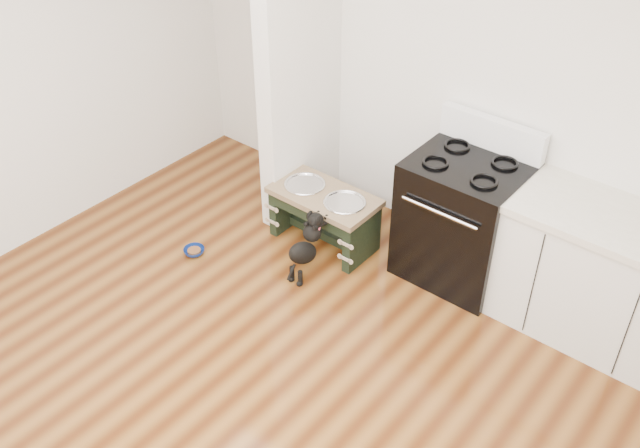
% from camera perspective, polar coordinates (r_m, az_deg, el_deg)
% --- Properties ---
extents(ground, '(5.00, 5.00, 0.00)m').
position_cam_1_polar(ground, '(4.27, -7.91, -16.99)').
color(ground, '#48220D').
rests_on(ground, ground).
extents(room_shell, '(5.00, 5.00, 5.00)m').
position_cam_1_polar(room_shell, '(3.12, -10.36, 0.94)').
color(room_shell, silver).
rests_on(room_shell, ground).
extents(partition_wall, '(0.15, 0.80, 2.70)m').
position_cam_1_polar(partition_wall, '(5.29, -1.66, 13.72)').
color(partition_wall, silver).
rests_on(partition_wall, ground).
extents(oven_range, '(0.76, 0.69, 1.14)m').
position_cam_1_polar(oven_range, '(5.07, 11.31, 0.50)').
color(oven_range, black).
rests_on(oven_range, ground).
extents(cabinet_run, '(1.24, 0.64, 0.91)m').
position_cam_1_polar(cabinet_run, '(4.85, 21.43, -3.99)').
color(cabinet_run, silver).
rests_on(cabinet_run, ground).
extents(dog_feeder, '(0.81, 0.43, 0.46)m').
position_cam_1_polar(dog_feeder, '(5.34, 0.29, 1.27)').
color(dog_feeder, black).
rests_on(dog_feeder, ground).
extents(puppy, '(0.14, 0.42, 0.50)m').
position_cam_1_polar(puppy, '(5.06, -1.09, -1.67)').
color(puppy, black).
rests_on(puppy, ground).
extents(floor_bowl, '(0.16, 0.16, 0.05)m').
position_cam_1_polar(floor_bowl, '(5.48, -10.04, -2.16)').
color(floor_bowl, navy).
rests_on(floor_bowl, ground).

